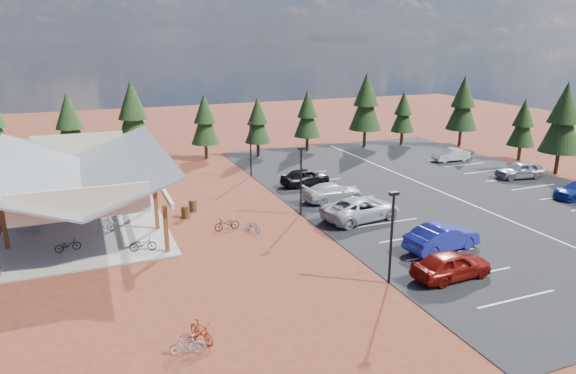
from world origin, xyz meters
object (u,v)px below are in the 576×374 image
at_px(car_1, 442,237).
at_px(car_0, 451,265).
at_px(car_3, 333,192).
at_px(trash_bin_1, 193,206).
at_px(bike_7, 95,187).
at_px(bike_14, 253,226).
at_px(bike_0, 68,245).
at_px(car_8, 520,170).
at_px(lamp_post_2, 251,146).
at_px(bike_16, 227,224).
at_px(bike_13, 187,345).
at_px(bike_3, 54,190).
at_px(bike_6, 114,197).
at_px(car_4, 305,177).
at_px(trash_bin_0, 185,212).
at_px(bike_5, 103,225).
at_px(car_9, 451,155).
at_px(bike_4, 143,244).
at_px(bike_pavilion, 79,168).
at_px(bike_1, 28,229).
at_px(car_2, 361,209).
at_px(bike_11, 201,331).
at_px(bike_2, 43,203).
at_px(lamp_post_0, 392,231).

bearing_deg(car_1, car_0, 141.63).
bearing_deg(car_3, trash_bin_1, 77.08).
xyz_separation_m(bike_7, bike_14, (9.66, -13.28, -0.23)).
xyz_separation_m(bike_0, car_8, (39.25, 2.95, 0.32)).
height_order(lamp_post_2, car_0, lamp_post_2).
height_order(lamp_post_2, bike_14, lamp_post_2).
bearing_deg(bike_16, bike_13, -27.33).
xyz_separation_m(bike_3, bike_6, (4.47, -3.82, -0.05)).
bearing_deg(car_8, bike_6, -89.88).
xyz_separation_m(bike_6, car_8, (35.93, -6.33, 0.31)).
distance_m(bike_3, car_4, 21.26).
bearing_deg(trash_bin_1, bike_14, -63.00).
height_order(trash_bin_0, bike_7, bike_7).
height_order(bike_5, car_1, car_1).
height_order(bike_5, car_9, car_9).
height_order(lamp_post_2, bike_4, lamp_post_2).
bearing_deg(car_4, bike_pavilion, 87.97).
bearing_deg(bike_13, lamp_post_2, 169.53).
bearing_deg(bike_13, bike_4, -165.16).
relative_size(bike_1, bike_7, 0.90).
bearing_deg(car_2, car_8, -86.73).
xyz_separation_m(bike_1, bike_14, (14.18, -4.68, -0.18)).
distance_m(bike_1, bike_7, 9.71).
relative_size(bike_3, bike_7, 0.86).
xyz_separation_m(trash_bin_1, bike_16, (1.35, -4.85, 0.02)).
bearing_deg(bike_0, bike_3, -2.27).
bearing_deg(bike_11, bike_13, -160.29).
bearing_deg(car_2, car_0, 169.52).
bearing_deg(bike_pavilion, car_1, -35.20).
bearing_deg(car_2, lamp_post_2, 4.16).
height_order(bike_1, bike_2, bike_1).
bearing_deg(trash_bin_1, bike_7, 131.83).
xyz_separation_m(bike_4, bike_11, (1.18, -10.92, -0.04)).
relative_size(bike_5, car_4, 0.35).
bearing_deg(bike_3, bike_16, -120.75).
bearing_deg(bike_2, bike_5, -133.79).
relative_size(bike_1, car_2, 0.26).
relative_size(lamp_post_2, bike_13, 3.44).
bearing_deg(trash_bin_0, bike_pavilion, 160.42).
bearing_deg(lamp_post_0, car_2, 68.93).
height_order(bike_11, bike_14, bike_11).
bearing_deg(bike_4, car_1, -103.46).
distance_m(bike_pavilion, car_9, 37.24).
bearing_deg(lamp_post_0, car_0, -13.06).
distance_m(bike_13, car_2, 19.04).
relative_size(trash_bin_1, bike_0, 0.59).
height_order(bike_5, bike_16, bike_5).
height_order(trash_bin_0, bike_4, bike_4).
bearing_deg(bike_6, bike_13, -161.83).
height_order(lamp_post_2, car_1, lamp_post_2).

